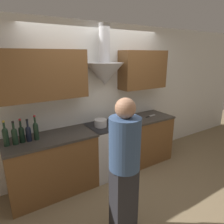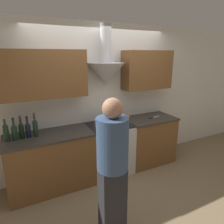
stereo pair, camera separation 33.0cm
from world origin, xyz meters
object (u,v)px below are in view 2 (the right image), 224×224
at_px(wine_bottle_2, 21,130).
at_px(mixing_bowl, 118,121).
at_px(stove_range, 109,148).
at_px(stock_pot, 101,123).
at_px(wine_bottle_0, 6,132).
at_px(orange_fruit, 127,116).
at_px(wine_bottle_3, 28,129).
at_px(person_foreground_left, 113,165).
at_px(wine_bottle_4, 35,127).
at_px(wine_bottle_1, 15,131).

height_order(wine_bottle_2, mixing_bowl, wine_bottle_2).
distance_m(stove_range, stock_pot, 0.54).
xyz_separation_m(wine_bottle_0, orange_fruit, (2.03, 0.13, -0.10)).
xyz_separation_m(wine_bottle_3, person_foreground_left, (0.75, -1.23, -0.11)).
bearing_deg(orange_fruit, wine_bottle_4, -175.76).
bearing_deg(wine_bottle_0, mixing_bowl, 0.04).
distance_m(wine_bottle_2, orange_fruit, 1.84).
bearing_deg(mixing_bowl, wine_bottle_3, 179.85).
bearing_deg(mixing_bowl, wine_bottle_0, -179.96).
bearing_deg(mixing_bowl, stock_pot, -176.15).
bearing_deg(orange_fruit, mixing_bowl, -155.71).
bearing_deg(stock_pot, wine_bottle_2, 178.56).
xyz_separation_m(wine_bottle_3, stock_pot, (1.13, -0.03, -0.06)).
distance_m(wine_bottle_1, mixing_bowl, 1.65).
xyz_separation_m(wine_bottle_0, person_foreground_left, (1.03, -1.23, -0.13)).
xyz_separation_m(stove_range, mixing_bowl, (0.17, 0.01, 0.48)).
bearing_deg(wine_bottle_2, wine_bottle_3, -2.74).
bearing_deg(wine_bottle_2, wine_bottle_1, -170.06).
xyz_separation_m(stock_pot, mixing_bowl, (0.34, 0.02, -0.03)).
bearing_deg(wine_bottle_1, wine_bottle_3, 3.74).
bearing_deg(stove_range, orange_fruit, 17.26).
bearing_deg(wine_bottle_2, orange_fruit, 3.67).
bearing_deg(wine_bottle_0, wine_bottle_1, -3.45).
distance_m(stove_range, wine_bottle_4, 1.34).
distance_m(stove_range, person_foreground_left, 1.41).
bearing_deg(wine_bottle_3, wine_bottle_0, -178.95).
relative_size(wine_bottle_0, person_foreground_left, 0.21).
relative_size(wine_bottle_2, person_foreground_left, 0.20).
bearing_deg(wine_bottle_4, mixing_bowl, -0.14).
bearing_deg(wine_bottle_0, person_foreground_left, -50.01).
xyz_separation_m(stove_range, wine_bottle_1, (-1.48, 0.01, 0.58)).
relative_size(wine_bottle_0, stock_pot, 1.68).
height_order(stove_range, wine_bottle_0, wine_bottle_0).
bearing_deg(wine_bottle_3, stock_pot, -1.34).
height_order(stove_range, wine_bottle_3, wine_bottle_3).
distance_m(wine_bottle_1, orange_fruit, 1.93).
xyz_separation_m(wine_bottle_0, wine_bottle_3, (0.28, 0.01, -0.02)).
distance_m(wine_bottle_2, stock_pot, 1.22).
relative_size(wine_bottle_1, wine_bottle_4, 0.91).
height_order(wine_bottle_1, stock_pot, wine_bottle_1).
xyz_separation_m(wine_bottle_2, wine_bottle_3, (0.09, -0.00, -0.01)).
bearing_deg(stove_range, wine_bottle_3, 179.26).
relative_size(stove_range, stock_pot, 4.35).
distance_m(wine_bottle_1, stock_pot, 1.31).
distance_m(wine_bottle_2, mixing_bowl, 1.56).
distance_m(wine_bottle_3, orange_fruit, 1.75).
relative_size(wine_bottle_3, person_foreground_left, 0.19).
relative_size(stove_range, wine_bottle_0, 2.58).
distance_m(wine_bottle_0, wine_bottle_1, 0.11).
distance_m(wine_bottle_2, person_foreground_left, 1.50).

